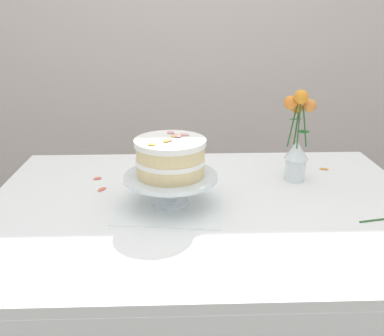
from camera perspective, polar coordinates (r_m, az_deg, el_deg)
dining_table at (r=1.40m, az=1.84°, el=-8.27°), size 1.40×1.00×0.74m
linen_napkin at (r=1.37m, az=-2.76°, el=-4.75°), size 0.36×0.36×0.00m
cake_stand at (r=1.34m, az=-2.81°, el=-1.58°), size 0.29×0.29×0.10m
layer_cake at (r=1.31m, az=-2.87°, el=1.45°), size 0.22×0.22×0.12m
flower_vase at (r=1.55m, az=13.66°, el=3.24°), size 0.11×0.10×0.33m
loose_petal_0 at (r=1.50m, az=-11.81°, el=-2.75°), size 0.04×0.04×0.01m
loose_petal_1 at (r=1.60m, az=-12.35°, el=-1.33°), size 0.04×0.03×0.01m
loose_petal_2 at (r=1.73m, az=17.01°, el=-0.10°), size 0.04×0.03×0.00m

